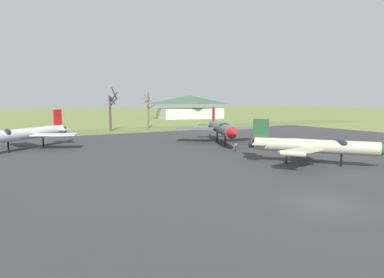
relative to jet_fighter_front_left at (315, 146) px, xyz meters
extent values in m
plane|color=olive|center=(-9.20, -8.21, -1.86)|extent=(600.00, 600.00, 0.00)
cube|color=#333335|center=(-9.20, 9.22, -1.83)|extent=(94.18, 58.10, 0.05)
cube|color=#5D7036|center=(-9.20, 44.27, -1.83)|extent=(154.18, 12.00, 0.06)
cylinder|color=#B7B293|center=(-0.07, 0.09, -0.03)|extent=(7.93, 9.38, 1.27)
cylinder|color=black|center=(-3.70, 4.58, -0.03)|extent=(1.13, 1.10, 0.89)
ellipsoid|color=#19232D|center=(1.30, -1.61, 0.32)|extent=(0.88, 1.65, 0.83)
cube|color=#B7B293|center=(-2.76, -0.87, -0.13)|extent=(4.40, 2.69, 0.12)
cube|color=#B7B293|center=(1.43, 2.52, -0.13)|extent=(3.41, 4.57, 0.12)
cylinder|color=#B7B293|center=(-4.72, -1.72, -0.13)|extent=(1.65, 1.88, 0.48)
cylinder|color=#B7B293|center=(2.67, 4.26, -0.13)|extent=(1.65, 1.88, 0.48)
cube|color=#234C2D|center=(-3.20, 3.96, 1.53)|extent=(1.09, 1.29, 1.84)
cube|color=#B7B293|center=(-3.90, 3.33, 0.06)|extent=(1.81, 1.79, 0.12)
cube|color=#B7B293|center=(-2.44, 4.51, 0.06)|extent=(1.81, 1.79, 0.12)
cylinder|color=black|center=(1.45, -1.80, -1.26)|extent=(0.17, 0.17, 1.19)
cylinder|color=black|center=(-1.60, 1.98, -1.26)|extent=(0.17, 0.17, 1.19)
cylinder|color=silver|center=(-23.18, 24.41, 0.16)|extent=(10.07, 9.16, 1.41)
cylinder|color=black|center=(-18.40, 28.65, 0.16)|extent=(1.23, 1.25, 0.99)
ellipsoid|color=#19232D|center=(-25.22, 22.60, 0.55)|extent=(0.95, 1.79, 0.89)
cube|color=silver|center=(-24.45, 27.72, 0.06)|extent=(3.89, 5.74, 0.13)
cube|color=silver|center=(-20.04, 22.75, 0.06)|extent=(5.82, 4.38, 0.13)
cube|color=red|center=(-19.00, 28.11, 1.96)|extent=(1.24, 1.13, 2.19)
cube|color=silver|center=(-19.83, 28.85, 0.27)|extent=(2.07, 2.09, 0.13)
cube|color=silver|center=(-18.37, 27.20, 0.27)|extent=(2.07, 2.09, 0.13)
cylinder|color=black|center=(-25.18, 22.63, -1.20)|extent=(0.19, 0.19, 1.31)
cylinder|color=black|center=(-21.17, 26.19, -1.20)|extent=(0.19, 0.19, 1.31)
cylinder|color=#565B60|center=(1.38, 17.51, 0.35)|extent=(6.71, 12.86, 1.54)
cone|color=red|center=(-1.71, 10.38, 0.35)|extent=(2.17, 2.57, 1.42)
cylinder|color=black|center=(4.15, 23.92, 0.35)|extent=(1.33, 1.21, 1.08)
ellipsoid|color=#19232D|center=(0.44, 15.35, 0.77)|extent=(1.14, 2.14, 1.07)
cube|color=#565B60|center=(-1.19, 20.26, 0.24)|extent=(5.88, 5.66, 0.14)
cube|color=#565B60|center=(5.14, 17.52, 0.24)|extent=(5.60, 3.29, 0.14)
cube|color=red|center=(3.82, 23.16, 2.18)|extent=(0.76, 1.43, 2.11)
cube|color=#565B60|center=(2.51, 23.51, 0.47)|extent=(2.47, 2.14, 0.14)
cube|color=#565B60|center=(4.97, 22.44, 0.47)|extent=(2.47, 2.14, 0.14)
cylinder|color=black|center=(0.21, 14.82, -1.14)|extent=(0.21, 0.21, 1.44)
cylinder|color=black|center=(2.54, 20.20, -1.14)|extent=(0.21, 0.21, 1.44)
cylinder|color=black|center=(-1.76, 9.94, -1.51)|extent=(0.08, 0.08, 0.70)
cube|color=white|center=(-1.76, 9.94, -1.00)|extent=(0.54, 0.36, 0.34)
cylinder|color=#42382D|center=(-7.04, 44.58, 1.71)|extent=(0.45, 0.45, 7.12)
cylinder|color=#42382D|center=(-6.55, 44.17, 4.46)|extent=(1.08, 1.23, 1.27)
cylinder|color=#42382D|center=(-6.18, 45.13, 4.01)|extent=(1.36, 1.96, 2.14)
cylinder|color=#42382D|center=(-6.30, 43.88, 5.76)|extent=(1.68, 1.74, 2.44)
cylinder|color=#42382D|center=(-6.78, 43.91, 4.49)|extent=(1.61, 0.80, 1.80)
cylinder|color=#42382D|center=(-6.10, 44.97, 5.03)|extent=(1.06, 2.12, 2.13)
cylinder|color=brown|center=(1.94, 46.42, 2.14)|extent=(0.37, 0.37, 8.00)
cylinder|color=brown|center=(2.96, 46.73, 3.04)|extent=(0.77, 2.15, 1.23)
cylinder|color=brown|center=(1.63, 45.51, 4.75)|extent=(1.95, 0.79, 2.00)
cylinder|color=brown|center=(1.96, 47.31, 4.39)|extent=(1.89, 0.19, 1.74)
cylinder|color=brown|center=(1.39, 45.93, 3.94)|extent=(1.19, 1.31, 2.56)
cube|color=beige|center=(31.72, 81.20, -0.06)|extent=(23.07, 16.19, 3.58)
pyramid|color=#38563D|center=(31.72, 81.20, 4.81)|extent=(24.22, 17.00, 3.09)
camera|label=1|loc=(-25.00, -20.50, 4.16)|focal=30.28mm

